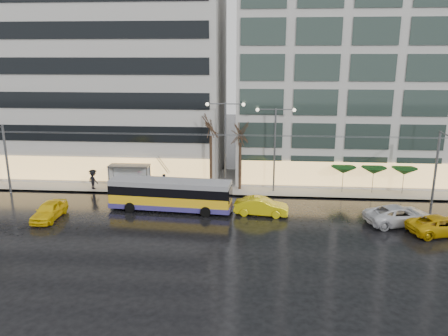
# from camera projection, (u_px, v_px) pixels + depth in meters

# --- Properties ---
(ground) EXTENTS (140.00, 140.00, 0.00)m
(ground) POSITION_uv_depth(u_px,v_px,m) (190.00, 231.00, 35.25)
(ground) COLOR black
(ground) RESTS_ON ground
(sidewalk) EXTENTS (80.00, 10.00, 0.15)m
(sidewalk) POSITION_uv_depth(u_px,v_px,m) (227.00, 182.00, 48.57)
(sidewalk) COLOR gray
(sidewalk) RESTS_ON ground
(kerb) EXTENTS (80.00, 0.10, 0.15)m
(kerb) POSITION_uv_depth(u_px,v_px,m) (224.00, 195.00, 43.80)
(kerb) COLOR slate
(kerb) RESTS_ON ground
(building_left) EXTENTS (34.00, 14.00, 22.00)m
(building_left) POSITION_uv_depth(u_px,v_px,m) (80.00, 77.00, 51.95)
(building_left) COLOR #B6B3AE
(building_left) RESTS_ON sidewalk
(building_right) EXTENTS (32.00, 14.00, 25.00)m
(building_right) POSITION_uv_depth(u_px,v_px,m) (382.00, 65.00, 48.90)
(building_right) COLOR #B6B3AE
(building_right) RESTS_ON sidewalk
(trolleybus) EXTENTS (11.22, 4.72, 5.13)m
(trolleybus) POSITION_uv_depth(u_px,v_px,m) (170.00, 196.00, 39.57)
(trolleybus) COLOR yellow
(trolleybus) RESTS_ON ground
(catenary) EXTENTS (42.24, 5.12, 7.00)m
(catenary) POSITION_uv_depth(u_px,v_px,m) (213.00, 157.00, 41.74)
(catenary) COLOR #595B60
(catenary) RESTS_ON ground
(bus_shelter) EXTENTS (4.20, 1.60, 2.51)m
(bus_shelter) POSITION_uv_depth(u_px,v_px,m) (126.00, 171.00, 45.69)
(bus_shelter) COLOR #595B60
(bus_shelter) RESTS_ON sidewalk
(street_lamp_near) EXTENTS (3.96, 0.36, 9.03)m
(street_lamp_near) POSITION_uv_depth(u_px,v_px,m) (225.00, 134.00, 43.98)
(street_lamp_near) COLOR #595B60
(street_lamp_near) RESTS_ON sidewalk
(street_lamp_far) EXTENTS (3.96, 0.36, 8.53)m
(street_lamp_far) POSITION_uv_depth(u_px,v_px,m) (275.00, 138.00, 43.67)
(street_lamp_far) COLOR #595B60
(street_lamp_far) RESTS_ON sidewalk
(tree_a) EXTENTS (3.20, 3.20, 8.40)m
(tree_a) POSITION_uv_depth(u_px,v_px,m) (211.00, 123.00, 44.01)
(tree_a) COLOR black
(tree_a) RESTS_ON sidewalk
(tree_b) EXTENTS (3.20, 3.20, 7.70)m
(tree_b) POSITION_uv_depth(u_px,v_px,m) (240.00, 130.00, 44.15)
(tree_b) COLOR black
(tree_b) RESTS_ON sidewalk
(parasol_a) EXTENTS (2.50, 2.50, 2.65)m
(parasol_a) POSITION_uv_depth(u_px,v_px,m) (343.00, 170.00, 44.16)
(parasol_a) COLOR #595B60
(parasol_a) RESTS_ON sidewalk
(parasol_b) EXTENTS (2.50, 2.50, 2.65)m
(parasol_b) POSITION_uv_depth(u_px,v_px,m) (374.00, 171.00, 43.93)
(parasol_b) COLOR #595B60
(parasol_b) RESTS_ON sidewalk
(parasol_c) EXTENTS (2.50, 2.50, 2.65)m
(parasol_c) POSITION_uv_depth(u_px,v_px,m) (404.00, 171.00, 43.71)
(parasol_c) COLOR #595B60
(parasol_c) RESTS_ON sidewalk
(taxi_a) EXTENTS (1.85, 4.52, 1.53)m
(taxi_a) POSITION_uv_depth(u_px,v_px,m) (49.00, 210.00, 37.62)
(taxi_a) COLOR yellow
(taxi_a) RESTS_ON ground
(taxi_b) EXTENTS (4.89, 2.12, 1.57)m
(taxi_b) POSITION_uv_depth(u_px,v_px,m) (261.00, 206.00, 38.58)
(taxi_b) COLOR yellow
(taxi_b) RESTS_ON ground
(taxi_c) EXTENTS (5.75, 3.72, 1.47)m
(taxi_c) POSITION_uv_depth(u_px,v_px,m) (441.00, 225.00, 34.49)
(taxi_c) COLOR #D0A00A
(taxi_c) RESTS_ON ground
(sedan_silver) EXTENTS (6.26, 4.08, 1.60)m
(sedan_silver) POSITION_uv_depth(u_px,v_px,m) (399.00, 215.00, 36.44)
(sedan_silver) COLOR silver
(sedan_silver) RESTS_ON ground
(pedestrian_a) EXTENTS (1.26, 1.27, 2.19)m
(pedestrian_a) POSITION_uv_depth(u_px,v_px,m) (140.00, 178.00, 44.40)
(pedestrian_a) COLOR black
(pedestrian_a) RESTS_ON sidewalk
(pedestrian_b) EXTENTS (1.09, 1.09, 1.79)m
(pedestrian_b) POSITION_uv_depth(u_px,v_px,m) (164.00, 183.00, 44.80)
(pedestrian_b) COLOR black
(pedestrian_b) RESTS_ON sidewalk
(pedestrian_c) EXTENTS (1.43, 1.22, 2.11)m
(pedestrian_c) POSITION_uv_depth(u_px,v_px,m) (93.00, 178.00, 45.40)
(pedestrian_c) COLOR black
(pedestrian_c) RESTS_ON sidewalk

